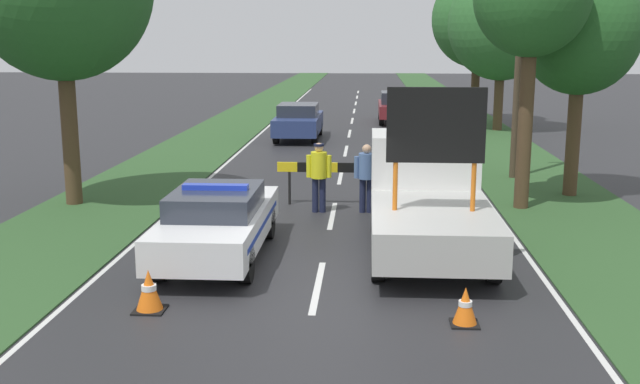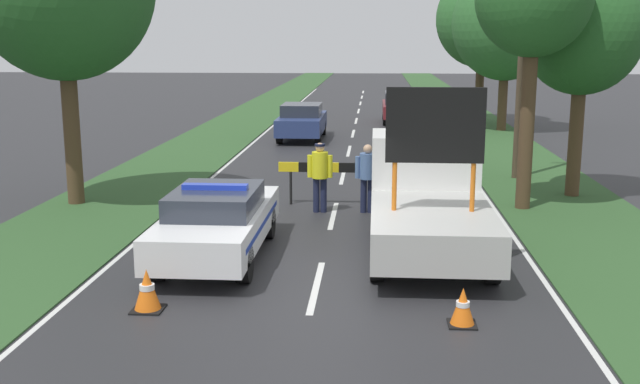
{
  "view_description": "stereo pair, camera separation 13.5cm",
  "coord_description": "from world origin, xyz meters",
  "views": [
    {
      "loc": [
        0.85,
        -12.79,
        4.26
      ],
      "look_at": [
        -0.14,
        2.48,
        1.1
      ],
      "focal_mm": 42.0,
      "sensor_mm": 36.0,
      "label": 1
    },
    {
      "loc": [
        0.98,
        -12.78,
        4.26
      ],
      "look_at": [
        -0.14,
        2.48,
        1.1
      ],
      "focal_mm": 42.0,
      "sensor_mm": 36.0,
      "label": 2
    }
  ],
  "objects": [
    {
      "name": "ground_plane",
      "position": [
        0.0,
        0.0,
        0.0
      ],
      "size": [
        160.0,
        160.0,
        0.0
      ],
      "primitive_type": "plane",
      "color": "#28282B"
    },
    {
      "name": "lane_markings",
      "position": [
        0.0,
        16.4,
        0.0
      ],
      "size": [
        8.18,
        68.83,
        0.01
      ],
      "color": "silver",
      "rests_on": "ground"
    },
    {
      "name": "grass_verge_left",
      "position": [
        -5.89,
        20.0,
        0.01
      ],
      "size": [
        3.5,
        120.0,
        0.03
      ],
      "color": "#2D5128",
      "rests_on": "ground"
    },
    {
      "name": "grass_verge_right",
      "position": [
        5.89,
        20.0,
        0.01
      ],
      "size": [
        3.5,
        120.0,
        0.03
      ],
      "color": "#2D5128",
      "rests_on": "ground"
    },
    {
      "name": "police_car",
      "position": [
        -2.07,
        1.26,
        0.74
      ],
      "size": [
        1.81,
        4.93,
        1.5
      ],
      "rotation": [
        0.0,
        0.0,
        -0.06
      ],
      "color": "white",
      "rests_on": "ground"
    },
    {
      "name": "work_truck",
      "position": [
        2.07,
        2.24,
        1.08
      ],
      "size": [
        2.27,
        5.4,
        3.39
      ],
      "rotation": [
        0.0,
        0.0,
        3.12
      ],
      "color": "white",
      "rests_on": "ground"
    },
    {
      "name": "road_barrier",
      "position": [
        0.07,
        6.18,
        0.92
      ],
      "size": [
        3.12,
        0.08,
        1.11
      ],
      "rotation": [
        0.0,
        0.0,
        -0.01
      ],
      "color": "black",
      "rests_on": "ground"
    },
    {
      "name": "police_officer",
      "position": [
        -0.36,
        5.34,
        1.03
      ],
      "size": [
        0.62,
        0.4,
        1.74
      ],
      "rotation": [
        0.0,
        0.0,
        3.35
      ],
      "color": "#191E38",
      "rests_on": "ground"
    },
    {
      "name": "pedestrian_civilian",
      "position": [
        0.82,
        5.38,
        1.0
      ],
      "size": [
        0.61,
        0.39,
        1.71
      ],
      "rotation": [
        0.0,
        0.0,
        -0.07
      ],
      "color": "#191E38",
      "rests_on": "ground"
    },
    {
      "name": "traffic_cone_near_police",
      "position": [
        -1.85,
        4.23,
        0.27
      ],
      "size": [
        0.39,
        0.39,
        0.54
      ],
      "color": "black",
      "rests_on": "ground"
    },
    {
      "name": "traffic_cone_centre_front",
      "position": [
        2.34,
        -1.99,
        0.29
      ],
      "size": [
        0.43,
        0.43,
        0.59
      ],
      "color": "black",
      "rests_on": "ground"
    },
    {
      "name": "traffic_cone_near_truck",
      "position": [
        -2.59,
        -1.71,
        0.34
      ],
      "size": [
        0.49,
        0.49,
        0.68
      ],
      "color": "black",
      "rests_on": "ground"
    },
    {
      "name": "traffic_cone_behind_barrier",
      "position": [
        1.82,
        6.07,
        0.36
      ],
      "size": [
        0.52,
        0.52,
        0.72
      ],
      "color": "black",
      "rests_on": "ground"
    },
    {
      "name": "queued_car_suv_grey",
      "position": [
        2.3,
        11.75,
        0.76
      ],
      "size": [
        1.83,
        4.31,
        1.46
      ],
      "rotation": [
        0.0,
        0.0,
        3.14
      ],
      "color": "slate",
      "rests_on": "ground"
    },
    {
      "name": "queued_car_hatch_blue",
      "position": [
        -2.13,
        18.93,
        0.78
      ],
      "size": [
        1.83,
        4.62,
        1.52
      ],
      "rotation": [
        0.0,
        0.0,
        3.14
      ],
      "color": "navy",
      "rests_on": "ground"
    },
    {
      "name": "queued_car_wagon_maroon",
      "position": [
        2.29,
        25.73,
        0.81
      ],
      "size": [
        1.83,
        4.64,
        1.57
      ],
      "rotation": [
        0.0,
        0.0,
        3.14
      ],
      "color": "maroon",
      "rests_on": "ground"
    },
    {
      "name": "roadside_tree_near_left",
      "position": [
        6.39,
        7.73,
        4.38
      ],
      "size": [
        3.15,
        3.15,
        6.07
      ],
      "color": "#4C3823",
      "rests_on": "ground"
    },
    {
      "name": "roadside_tree_mid_left",
      "position": [
        6.87,
        22.55,
        4.89
      ],
      "size": [
        4.91,
        4.91,
        7.48
      ],
      "color": "#4C3823",
      "rests_on": "ground"
    },
    {
      "name": "roadside_tree_mid_right",
      "position": [
        6.24,
        25.9,
        5.17
      ],
      "size": [
        4.59,
        4.59,
        7.6
      ],
      "color": "#4C3823",
      "rests_on": "ground"
    },
    {
      "name": "utility_pole",
      "position": [
        5.32,
        10.29,
        4.05
      ],
      "size": [
        1.2,
        0.2,
        7.88
      ],
      "color": "#473828",
      "rests_on": "ground"
    }
  ]
}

